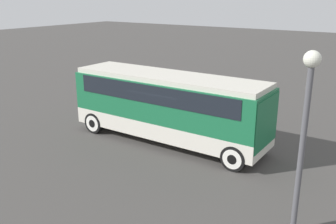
{
  "coord_description": "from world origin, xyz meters",
  "views": [
    {
      "loc": [
        9.02,
        -13.27,
        6.42
      ],
      "look_at": [
        0.0,
        0.0,
        1.41
      ],
      "focal_mm": 40.0,
      "sensor_mm": 36.0,
      "label": 1
    }
  ],
  "objects_px": {
    "parked_car_mid": "(186,96)",
    "lamp_post": "(306,117)",
    "tour_bus": "(170,102)",
    "parked_car_near": "(183,83)"
  },
  "relations": [
    {
      "from": "tour_bus",
      "to": "parked_car_mid",
      "type": "distance_m",
      "value": 5.82
    },
    {
      "from": "tour_bus",
      "to": "parked_car_mid",
      "type": "xyz_separation_m",
      "value": [
        -2.33,
        5.19,
        -1.23
      ]
    },
    {
      "from": "tour_bus",
      "to": "parked_car_near",
      "type": "relative_size",
      "value": 2.07
    },
    {
      "from": "parked_car_near",
      "to": "lamp_post",
      "type": "distance_m",
      "value": 16.3
    },
    {
      "from": "parked_car_mid",
      "to": "lamp_post",
      "type": "xyz_separation_m",
      "value": [
        9.04,
        -8.88,
        2.78
      ]
    },
    {
      "from": "parked_car_near",
      "to": "lamp_post",
      "type": "xyz_separation_m",
      "value": [
        11.03,
        -11.69,
        2.76
      ]
    },
    {
      "from": "parked_car_mid",
      "to": "lamp_post",
      "type": "height_order",
      "value": "lamp_post"
    },
    {
      "from": "parked_car_near",
      "to": "parked_car_mid",
      "type": "distance_m",
      "value": 3.44
    },
    {
      "from": "tour_bus",
      "to": "parked_car_near",
      "type": "bearing_deg",
      "value": 118.35
    },
    {
      "from": "lamp_post",
      "to": "parked_car_near",
      "type": "bearing_deg",
      "value": 133.33
    }
  ]
}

